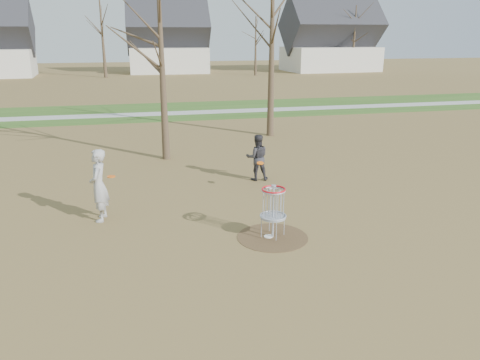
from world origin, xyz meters
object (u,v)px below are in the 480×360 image
object	(u,v)px
disc_grounded	(268,236)
disc_golf_basket	(273,203)
player_standing	(99,185)
player_throwing	(257,157)

from	to	relation	value
disc_grounded	disc_golf_basket	bearing A→B (deg)	-20.25
player_standing	disc_golf_basket	world-z (taller)	player_standing
player_throwing	disc_golf_basket	xyz separation A→B (m)	(-0.89, -4.83, 0.10)
player_standing	player_throwing	xyz separation A→B (m)	(5.16, 2.64, -0.19)
disc_grounded	disc_golf_basket	world-z (taller)	disc_golf_basket
player_throwing	disc_grounded	xyz separation A→B (m)	(-0.99, -4.79, -0.79)
player_standing	disc_golf_basket	xyz separation A→B (m)	(4.27, -2.19, -0.09)
player_throwing	disc_grounded	world-z (taller)	player_throwing
disc_golf_basket	player_standing	bearing A→B (deg)	152.84
player_throwing	disc_golf_basket	world-z (taller)	player_throwing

